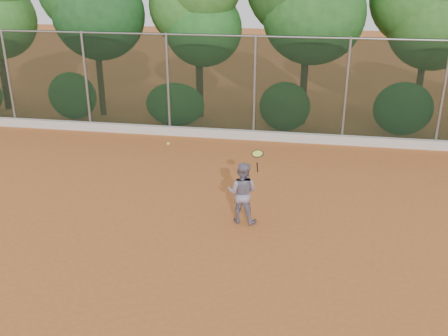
# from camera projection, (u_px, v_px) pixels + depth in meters

# --- Properties ---
(ground) EXTENTS (80.00, 80.00, 0.00)m
(ground) POSITION_uv_depth(u_px,v_px,m) (216.00, 237.00, 10.99)
(ground) COLOR #B25D2A
(ground) RESTS_ON ground
(concrete_curb) EXTENTS (24.00, 0.20, 0.30)m
(concrete_curb) POSITION_uv_depth(u_px,v_px,m) (253.00, 135.00, 17.16)
(concrete_curb) COLOR beige
(concrete_curb) RESTS_ON ground
(tennis_player) EXTENTS (0.77, 0.64, 1.47)m
(tennis_player) POSITION_uv_depth(u_px,v_px,m) (242.00, 193.00, 11.41)
(tennis_player) COLOR gray
(tennis_player) RESTS_ON ground
(chainlink_fence) EXTENTS (24.09, 0.09, 3.50)m
(chainlink_fence) POSITION_uv_depth(u_px,v_px,m) (255.00, 85.00, 16.68)
(chainlink_fence) COLOR black
(chainlink_fence) RESTS_ON ground
(foliage_backdrop) EXTENTS (23.70, 3.63, 7.55)m
(foliage_backdrop) POSITION_uv_depth(u_px,v_px,m) (247.00, 1.00, 17.62)
(foliage_backdrop) COLOR #402C18
(foliage_backdrop) RESTS_ON ground
(tennis_racket) EXTENTS (0.30, 0.29, 0.54)m
(tennis_racket) POSITION_uv_depth(u_px,v_px,m) (257.00, 155.00, 11.00)
(tennis_racket) COLOR black
(tennis_racket) RESTS_ON ground
(tennis_ball_in_flight) EXTENTS (0.07, 0.07, 0.07)m
(tennis_ball_in_flight) POSITION_uv_depth(u_px,v_px,m) (168.00, 144.00, 11.66)
(tennis_ball_in_flight) COLOR yellow
(tennis_ball_in_flight) RESTS_ON ground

